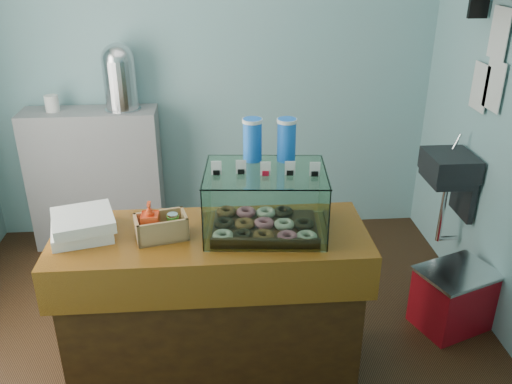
{
  "coord_description": "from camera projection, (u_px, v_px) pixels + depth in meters",
  "views": [
    {
      "loc": [
        0.04,
        -2.66,
        2.25
      ],
      "look_at": [
        0.24,
        -0.15,
        1.07
      ],
      "focal_mm": 38.0,
      "sensor_mm": 36.0,
      "label": 1
    }
  ],
  "objects": [
    {
      "name": "ground",
      "position": [
        216.0,
        340.0,
        3.35
      ],
      "size": [
        3.5,
        3.5,
        0.0
      ],
      "primitive_type": "plane",
      "color": "black",
      "rests_on": "ground"
    },
    {
      "name": "room_shell",
      "position": [
        210.0,
        63.0,
        2.64
      ],
      "size": [
        3.54,
        3.04,
        2.82
      ],
      "color": "#7CB1B5",
      "rests_on": "ground"
    },
    {
      "name": "counter",
      "position": [
        213.0,
        305.0,
        2.92
      ],
      "size": [
        1.6,
        0.6,
        0.9
      ],
      "color": "#3E230B",
      "rests_on": "ground"
    },
    {
      "name": "back_shelf",
      "position": [
        97.0,
        178.0,
        4.24
      ],
      "size": [
        1.0,
        0.32,
        1.1
      ],
      "primitive_type": "cube",
      "color": "gray",
      "rests_on": "ground"
    },
    {
      "name": "display_case",
      "position": [
        265.0,
        197.0,
        2.73
      ],
      "size": [
        0.64,
        0.49,
        0.55
      ],
      "rotation": [
        0.0,
        0.0,
        -0.08
      ],
      "color": "black",
      "rests_on": "counter"
    },
    {
      "name": "condiment_crate",
      "position": [
        158.0,
        225.0,
        2.67
      ],
      "size": [
        0.28,
        0.21,
        0.2
      ],
      "rotation": [
        0.0,
        0.0,
        0.24
      ],
      "color": "tan",
      "rests_on": "counter"
    },
    {
      "name": "pastry_boxes",
      "position": [
        82.0,
        225.0,
        2.7
      ],
      "size": [
        0.37,
        0.36,
        0.12
      ],
      "rotation": [
        0.0,
        0.0,
        0.25
      ],
      "color": "white",
      "rests_on": "counter"
    },
    {
      "name": "coffee_urn",
      "position": [
        119.0,
        75.0,
        3.93
      ],
      "size": [
        0.27,
        0.27,
        0.49
      ],
      "color": "silver",
      "rests_on": "back_shelf"
    },
    {
      "name": "red_cooler",
      "position": [
        454.0,
        298.0,
        3.41
      ],
      "size": [
        0.55,
        0.49,
        0.4
      ],
      "rotation": [
        0.0,
        0.0,
        0.37
      ],
      "color": "#AC0D18",
      "rests_on": "ground"
    }
  ]
}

